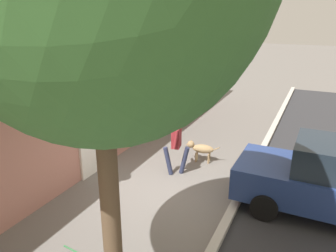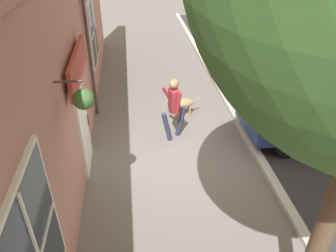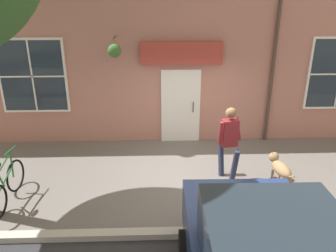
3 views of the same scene
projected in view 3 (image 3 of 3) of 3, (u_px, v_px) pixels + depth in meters
ground_plane at (190, 178)px, 7.64m from camera, size 90.00×90.00×0.00m
storefront_facade at (183, 63)px, 9.01m from camera, size 0.95×18.00×4.46m
pedestrian_walking at (229, 137)px, 7.27m from camera, size 0.72×0.55×1.72m
dog_on_leash at (280, 168)px, 7.20m from camera, size 1.06×0.39×0.67m
leaning_bicycle at (6, 186)px, 6.58m from camera, size 1.74×0.18×1.00m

